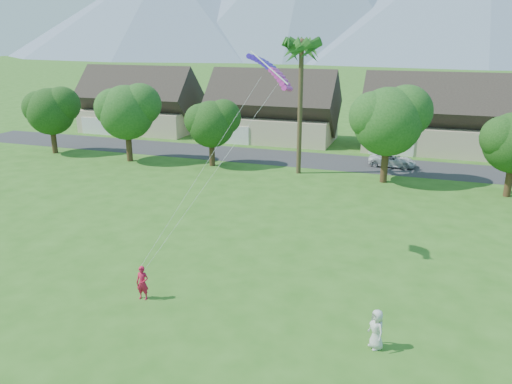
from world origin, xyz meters
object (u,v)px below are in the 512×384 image
at_px(parafoil_kite, 272,69).
at_px(parked_car, 392,160).
at_px(watcher, 377,329).
at_px(kite_flyer, 142,283).

bearing_deg(parafoil_kite, parked_car, 88.52).
distance_m(watcher, parafoil_kite, 14.31).
bearing_deg(parafoil_kite, kite_flyer, -111.83).
bearing_deg(watcher, kite_flyer, -130.42).
height_order(watcher, parafoil_kite, parafoil_kite).
distance_m(parked_car, parafoil_kite, 26.90).
distance_m(kite_flyer, parafoil_kite, 13.05).
relative_size(parked_car, parafoil_kite, 1.52).
bearing_deg(parked_car, kite_flyer, 164.09).
height_order(kite_flyer, parked_car, kite_flyer).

